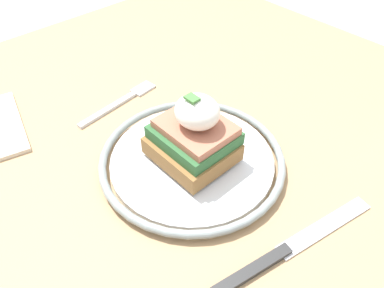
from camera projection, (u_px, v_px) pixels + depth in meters
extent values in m
cube|color=tan|center=(223.00, 180.00, 0.48)|extent=(1.05, 0.91, 0.03)
cylinder|color=tan|center=(198.00, 111.00, 1.18)|extent=(0.06, 0.06, 0.71)
cylinder|color=silver|center=(192.00, 161.00, 0.48)|extent=(0.21, 0.21, 0.01)
torus|color=gray|center=(192.00, 158.00, 0.48)|extent=(0.24, 0.24, 0.01)
cube|color=olive|center=(192.00, 149.00, 0.47)|extent=(0.10, 0.09, 0.02)
cube|color=#2D6033|center=(194.00, 135.00, 0.45)|extent=(0.09, 0.08, 0.02)
cube|color=#AD664C|center=(196.00, 127.00, 0.44)|extent=(0.09, 0.07, 0.01)
ellipsoid|color=white|center=(197.00, 112.00, 0.43)|extent=(0.05, 0.05, 0.04)
cylinder|color=#E5C656|center=(202.00, 126.00, 0.51)|extent=(0.05, 0.05, 0.00)
cube|color=#47843D|center=(192.00, 98.00, 0.41)|extent=(0.02, 0.01, 0.00)
cube|color=silver|center=(108.00, 109.00, 0.56)|extent=(0.02, 0.11, 0.00)
cube|color=silver|center=(143.00, 89.00, 0.60)|extent=(0.03, 0.04, 0.00)
cube|color=#2D2D2D|center=(253.00, 270.00, 0.37)|extent=(0.03, 0.10, 0.01)
cube|color=silver|center=(325.00, 227.00, 0.41)|extent=(0.04, 0.13, 0.00)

